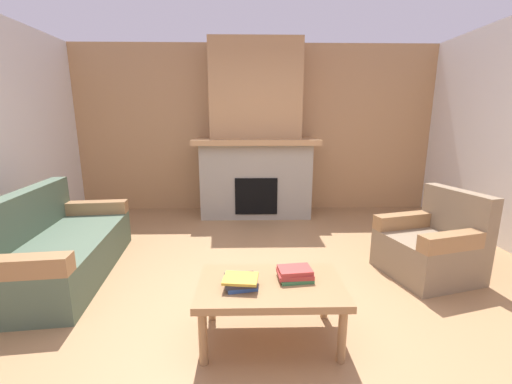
{
  "coord_description": "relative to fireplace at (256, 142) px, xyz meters",
  "views": [
    {
      "loc": [
        -0.11,
        -2.56,
        1.53
      ],
      "look_at": [
        -0.03,
        1.17,
        0.69
      ],
      "focal_mm": 22.82,
      "sensor_mm": 36.0,
      "label": 1
    }
  ],
  "objects": [
    {
      "name": "ground",
      "position": [
        0.0,
        -2.62,
        -1.16
      ],
      "size": [
        9.0,
        9.0,
        0.0
      ],
      "primitive_type": "plane",
      "color": "#9E754C"
    },
    {
      "name": "book_stack_center",
      "position": [
        0.21,
        -3.09,
        -0.69
      ],
      "size": [
        0.25,
        0.2,
        0.08
      ],
      "color": "#3D7F4C",
      "rests_on": "coffee_table"
    },
    {
      "name": "coffee_table",
      "position": [
        0.04,
        -3.15,
        -0.79
      ],
      "size": [
        1.0,
        0.6,
        0.43
      ],
      "color": "#997047",
      "rests_on": "ground"
    },
    {
      "name": "couch",
      "position": [
        -2.0,
        -2.14,
        -0.88
      ],
      "size": [
        1.03,
        1.88,
        0.85
      ],
      "color": "#4C604C",
      "rests_on": "ground"
    },
    {
      "name": "armchair",
      "position": [
        1.7,
        -2.2,
        -0.87
      ],
      "size": [
        0.93,
        0.93,
        0.85
      ],
      "color": "#847056",
      "rests_on": "ground"
    },
    {
      "name": "wall_back_wood_panel",
      "position": [
        0.0,
        0.38,
        0.19
      ],
      "size": [
        6.0,
        0.12,
        2.7
      ],
      "primitive_type": "cube",
      "color": "tan",
      "rests_on": "ground"
    },
    {
      "name": "book_stack_near_edge",
      "position": [
        -0.17,
        -3.19,
        -0.7
      ],
      "size": [
        0.25,
        0.24,
        0.07
      ],
      "color": "#335699",
      "rests_on": "coffee_table"
    },
    {
      "name": "fireplace",
      "position": [
        0.0,
        0.0,
        0.0
      ],
      "size": [
        1.9,
        0.82,
        2.7
      ],
      "color": "gray",
      "rests_on": "ground"
    }
  ]
}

